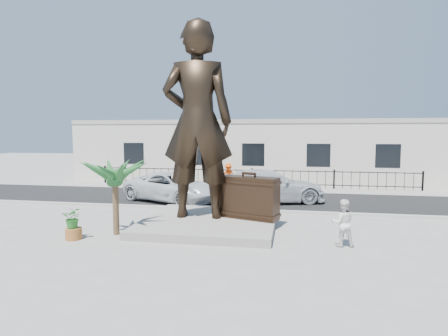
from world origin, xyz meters
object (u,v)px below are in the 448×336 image
object	(u,v)px
suitcase	(249,198)
tourist	(343,223)
car_white	(173,187)
statue	(197,121)

from	to	relation	value
suitcase	tourist	size ratio (longest dim) A/B	1.53
suitcase	car_white	xyz separation A→B (m)	(-4.69, 4.61, -0.35)
suitcase	statue	bearing A→B (deg)	-158.27
statue	car_white	bearing A→B (deg)	-67.12
tourist	car_white	xyz separation A→B (m)	(-8.04, 6.83, 0.01)
statue	car_white	size ratio (longest dim) A/B	1.39
car_white	statue	bearing A→B (deg)	-127.97
statue	car_white	world-z (taller)	statue
statue	tourist	distance (m)	6.76
car_white	suitcase	bearing A→B (deg)	-111.50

